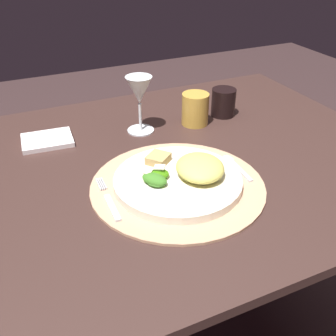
% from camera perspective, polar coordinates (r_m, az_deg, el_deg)
% --- Properties ---
extents(dining_table, '(1.20, 0.88, 0.74)m').
position_cam_1_polar(dining_table, '(1.05, -0.74, -5.93)').
color(dining_table, '#392521').
rests_on(dining_table, ground).
extents(placemat, '(0.38, 0.38, 0.01)m').
position_cam_1_polar(placemat, '(0.87, 1.38, -2.53)').
color(placemat, tan).
rests_on(placemat, dining_table).
extents(dinner_plate, '(0.28, 0.28, 0.02)m').
position_cam_1_polar(dinner_plate, '(0.86, 1.39, -1.85)').
color(dinner_plate, silver).
rests_on(dinner_plate, placemat).
extents(pasta_serving, '(0.13, 0.14, 0.04)m').
position_cam_1_polar(pasta_serving, '(0.86, 4.59, 0.07)').
color(pasta_serving, '#E0D262').
rests_on(pasta_serving, dinner_plate).
extents(salad_greens, '(0.07, 0.08, 0.03)m').
position_cam_1_polar(salad_greens, '(0.84, -1.75, -1.40)').
color(salad_greens, '#3A6D24').
rests_on(salad_greens, dinner_plate).
extents(bread_piece, '(0.07, 0.06, 0.02)m').
position_cam_1_polar(bread_piece, '(0.91, -1.39, 1.33)').
color(bread_piece, tan).
rests_on(bread_piece, dinner_plate).
extents(fork, '(0.02, 0.16, 0.00)m').
position_cam_1_polar(fork, '(0.83, -8.42, -4.59)').
color(fork, silver).
rests_on(fork, placemat).
extents(spoon, '(0.02, 0.12, 0.01)m').
position_cam_1_polar(spoon, '(0.95, 9.30, 0.65)').
color(spoon, silver).
rests_on(spoon, placemat).
extents(napkin, '(0.14, 0.11, 0.01)m').
position_cam_1_polar(napkin, '(1.09, -16.82, 3.82)').
color(napkin, white).
rests_on(napkin, dining_table).
extents(wine_glass, '(0.07, 0.07, 0.15)m').
position_cam_1_polar(wine_glass, '(1.06, -4.11, 10.62)').
color(wine_glass, silver).
rests_on(wine_glass, dining_table).
extents(amber_tumbler, '(0.08, 0.08, 0.09)m').
position_cam_1_polar(amber_tumbler, '(1.13, 3.89, 8.38)').
color(amber_tumbler, gold).
rests_on(amber_tumbler, dining_table).
extents(dark_tumbler, '(0.07, 0.07, 0.08)m').
position_cam_1_polar(dark_tumbler, '(1.20, 7.89, 9.25)').
color(dark_tumbler, black).
rests_on(dark_tumbler, dining_table).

